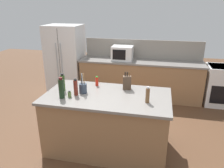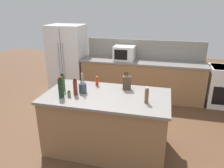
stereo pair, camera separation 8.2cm
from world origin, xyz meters
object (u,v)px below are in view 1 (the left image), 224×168
microwave (122,53)px  pepper_grinder (148,95)px  refrigerator (66,59)px  wine_bottle (61,88)px  hot_sauce_bottle (97,81)px  olive_oil_bottle (63,83)px  knife_block (127,82)px  spice_jar_oregano (70,94)px  utensil_crock (83,88)px  range_oven (223,85)px  vinegar_bottle (76,88)px

microwave → pepper_grinder: (0.77, -2.33, -0.06)m
refrigerator → wine_bottle: bearing=-67.1°
refrigerator → hot_sauce_bottle: (1.41, -1.90, 0.15)m
hot_sauce_bottle → olive_oil_bottle: 0.57m
knife_block → spice_jar_oregano: 0.93m
microwave → utensil_crock: microwave is taller
refrigerator → hot_sauce_bottle: 2.37m
range_oven → vinegar_bottle: (-2.66, -2.31, 0.60)m
pepper_grinder → wine_bottle: 1.24m
olive_oil_bottle → spice_jar_oregano: bearing=-47.2°
utensil_crock → spice_jar_oregano: (-0.14, -0.20, -0.04)m
olive_oil_bottle → wine_bottle: (0.10, -0.26, 0.01)m
vinegar_bottle → knife_block: bearing=30.2°
vinegar_bottle → olive_oil_bottle: (-0.26, 0.12, 0.01)m
range_oven → microwave: 2.45m
vinegar_bottle → spice_jar_oregano: size_ratio=2.65×
microwave → range_oven: bearing=-0.0°
vinegar_bottle → olive_oil_bottle: bearing=155.2°
pepper_grinder → microwave: bearing=108.3°
utensil_crock → hot_sauce_bottle: (0.12, 0.35, -0.00)m
range_oven → microwave: bearing=180.0°
knife_block → range_oven: bearing=33.9°
vinegar_bottle → pepper_grinder: size_ratio=1.11×
microwave → olive_oil_bottle: microwave is taller
hot_sauce_bottle → wine_bottle: wine_bottle is taller
pepper_grinder → wine_bottle: (-1.24, -0.11, 0.04)m
knife_block → pepper_grinder: bearing=-61.1°
microwave → wine_bottle: (-0.46, -2.45, -0.02)m
range_oven → wine_bottle: wine_bottle is taller
pepper_grinder → range_oven: bearing=55.7°
vinegar_bottle → wine_bottle: 0.22m
knife_block → wine_bottle: (-0.88, -0.55, 0.04)m
hot_sauce_bottle → spice_jar_oregano: size_ratio=1.67×
utensil_crock → microwave: bearing=84.2°
utensil_crock → vinegar_bottle: 0.14m
knife_block → olive_oil_bottle: bearing=-173.6°
microwave → spice_jar_oregano: bearing=-98.6°
refrigerator → range_oven: size_ratio=1.89×
microwave → spice_jar_oregano: (-0.36, -2.40, -0.12)m
microwave → wine_bottle: 2.49m
wine_bottle → spice_jar_oregano: bearing=24.3°
refrigerator → hot_sauce_bottle: bearing=-53.3°
utensil_crock → spice_jar_oregano: size_ratio=3.26×
olive_oil_bottle → utensil_crock: bearing=-2.6°
olive_oil_bottle → wine_bottle: 0.28m
refrigerator → olive_oil_bottle: 2.44m
range_oven → vinegar_bottle: 3.57m
range_oven → knife_block: (-1.95, -1.89, 0.59)m
knife_block → wine_bottle: wine_bottle is taller
microwave → pepper_grinder: bearing=-71.7°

